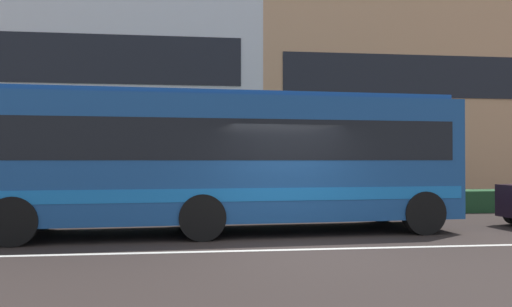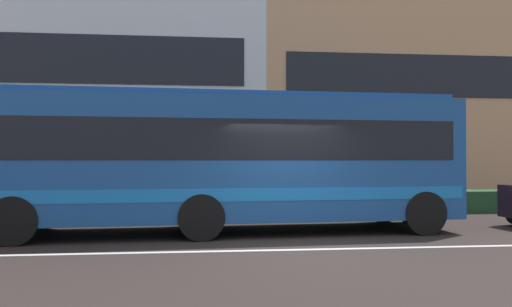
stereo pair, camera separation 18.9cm
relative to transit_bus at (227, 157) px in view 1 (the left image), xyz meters
The scene contains 6 objects.
ground_plane 3.33m from the transit_bus, 62.40° to the right, with size 160.00×160.00×0.00m, color #2F2723.
lane_centre_line 3.33m from the transit_bus, 62.40° to the right, with size 60.00×0.16×0.01m, color silver.
hedge_row_far 4.12m from the transit_bus, 85.27° to the left, with size 20.28×1.10×0.70m, color #24522D.
apartment_block_left 16.58m from the transit_bus, 125.75° to the left, with size 23.17×9.15×9.89m.
apartment_block_right 18.33m from the transit_bus, 46.81° to the left, with size 20.64×9.15×9.16m.
transit_bus is the anchor object (origin of this frame).
Camera 1 is at (-2.09, -9.55, 1.73)m, focal length 35.56 mm.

